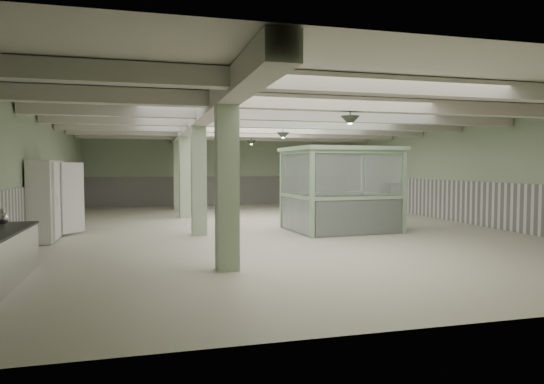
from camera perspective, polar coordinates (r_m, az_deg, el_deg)
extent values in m
plane|color=beige|center=(15.90, 0.06, -4.26)|extent=(20.00, 20.00, 0.00)
cube|color=silver|center=(15.85, 0.06, 8.76)|extent=(14.00, 20.00, 0.02)
cube|color=#8DA382|center=(25.57, -5.70, 2.52)|extent=(14.00, 0.02, 3.60)
cube|color=#8DA382|center=(6.62, 22.82, 0.95)|extent=(14.00, 0.02, 3.60)
cube|color=#8DA382|center=(15.53, -25.79, 1.93)|extent=(0.02, 20.00, 3.60)
cube|color=#8DA382|center=(18.82, 21.14, 2.16)|extent=(0.02, 20.00, 3.60)
cube|color=silver|center=(15.58, -25.61, -1.93)|extent=(0.05, 19.90, 1.50)
cube|color=silver|center=(18.85, 21.02, -1.03)|extent=(0.05, 19.90, 1.50)
cube|color=silver|center=(25.57, -5.68, 0.16)|extent=(13.90, 0.05, 1.50)
cube|color=beige|center=(15.38, -9.07, 8.07)|extent=(0.45, 19.90, 0.40)
cube|color=beige|center=(8.85, 12.89, 12.10)|extent=(13.90, 0.35, 0.32)
cube|color=beige|center=(11.10, 6.79, 10.28)|extent=(13.90, 0.35, 0.32)
cube|color=beige|center=(13.44, 2.82, 9.02)|extent=(13.90, 0.35, 0.32)
cube|color=beige|center=(15.83, 0.06, 8.11)|extent=(13.90, 0.35, 0.32)
cube|color=beige|center=(18.25, -1.97, 7.43)|extent=(13.90, 0.35, 0.32)
cube|color=beige|center=(20.69, -3.52, 6.90)|extent=(13.90, 0.35, 0.32)
cube|color=beige|center=(23.14, -4.74, 6.48)|extent=(13.90, 0.35, 0.32)
cube|color=#A4BD98|center=(9.37, -5.33, 1.71)|extent=(0.42, 0.42, 3.60)
cube|color=#A4BD98|center=(14.33, -8.62, 2.13)|extent=(0.42, 0.42, 3.60)
cube|color=#A4BD98|center=(19.31, -10.22, 2.33)|extent=(0.42, 0.42, 3.60)
cube|color=#A4BD98|center=(23.30, -11.01, 2.43)|extent=(0.42, 0.42, 3.60)
cone|color=#2A382A|center=(11.25, 9.17, 8.27)|extent=(0.44, 0.44, 0.22)
cone|color=#2A382A|center=(16.42, 1.30, 6.63)|extent=(0.44, 0.44, 0.22)
cone|color=#2A382A|center=(21.26, -2.45, 5.80)|extent=(0.44, 0.44, 0.22)
cube|color=white|center=(14.74, -24.96, -0.90)|extent=(0.59, 2.36, 2.16)
cube|color=white|center=(14.15, -24.05, -1.03)|extent=(0.06, 0.88, 2.06)
cube|color=white|center=(15.30, -22.90, -0.72)|extent=(0.54, 0.77, 2.06)
cube|color=silver|center=(14.15, -23.89, -1.03)|extent=(0.02, 0.05, 0.30)
cube|color=silver|center=(15.21, -23.25, -0.75)|extent=(0.02, 0.05, 0.30)
cube|color=#93B28E|center=(13.60, 4.73, -0.23)|extent=(0.13, 0.13, 2.49)
cube|color=#93B28E|center=(15.91, 1.19, 0.25)|extent=(0.13, 0.13, 2.49)
cube|color=#93B28E|center=(15.03, 15.28, -0.02)|extent=(0.13, 0.13, 2.49)
cube|color=#93B28E|center=(17.15, 10.65, 0.40)|extent=(0.13, 0.13, 2.49)
cube|color=#93B28E|center=(15.34, 8.07, 5.00)|extent=(3.41, 2.95, 0.12)
cube|color=silver|center=(14.31, 10.24, -2.90)|extent=(2.79, 0.24, 1.05)
cube|color=silver|center=(14.23, 10.29, 2.03)|extent=(2.79, 0.24, 1.22)
cube|color=silver|center=(16.52, 6.08, -2.08)|extent=(2.79, 0.24, 1.05)
cube|color=silver|center=(16.46, 6.11, 2.18)|extent=(2.79, 0.24, 1.22)
cube|color=silver|center=(14.80, 2.82, -2.66)|extent=(0.21, 2.29, 1.05)
cube|color=silver|center=(14.73, 2.83, 2.10)|extent=(0.21, 2.29, 1.22)
cube|color=silver|center=(16.13, 12.78, -2.27)|extent=(0.21, 2.29, 1.05)
cube|color=silver|center=(16.06, 12.83, 2.11)|extent=(0.21, 2.29, 1.22)
cube|color=#585C4C|center=(16.28, 13.91, -1.54)|extent=(0.50, 0.70, 1.49)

